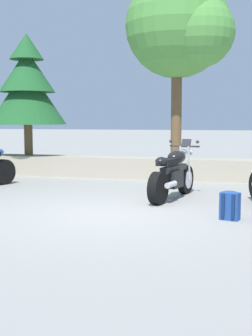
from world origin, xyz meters
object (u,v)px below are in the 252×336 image
object	(u,v)px
motorcycle_black_centre	(173,175)
rider_backpack	(230,205)
pine_tree_mid_left	(27,86)
leafy_tree_mid_right	(182,27)

from	to	relation	value
motorcycle_black_centre	rider_backpack	xyz separation A→B (m)	(1.16, -1.75, -0.24)
motorcycle_black_centre	rider_backpack	world-z (taller)	motorcycle_black_centre
rider_backpack	motorcycle_black_centre	bearing A→B (deg)	123.53
pine_tree_mid_left	leafy_tree_mid_right	distance (m)	4.71
motorcycle_black_centre	pine_tree_mid_left	size ratio (longest dim) A/B	0.58
rider_backpack	pine_tree_mid_left	distance (m)	8.03
motorcycle_black_centre	pine_tree_mid_left	distance (m)	6.06
rider_backpack	pine_tree_mid_left	size ratio (longest dim) A/B	0.13
pine_tree_mid_left	leafy_tree_mid_right	bearing A→B (deg)	-4.36
pine_tree_mid_left	motorcycle_black_centre	bearing A→B (deg)	-34.22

